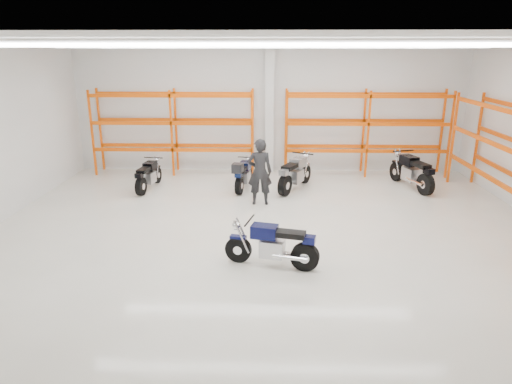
{
  "coord_description": "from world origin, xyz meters",
  "views": [
    {
      "loc": [
        -0.02,
        -10.58,
        4.33
      ],
      "look_at": [
        -0.33,
        0.5,
        0.84
      ],
      "focal_mm": 32.0,
      "sensor_mm": 36.0,
      "label": 1
    }
  ],
  "objects_px": {
    "motorcycle_back_c": "(294,174)",
    "structural_column": "(269,110)",
    "motorcycle_main": "(276,246)",
    "motorcycle_back_a": "(148,176)",
    "standing_man": "(260,172)",
    "motorcycle_back_d": "(413,173)",
    "motorcycle_back_b": "(243,175)"
  },
  "relations": [
    {
      "from": "motorcycle_back_c",
      "to": "structural_column",
      "type": "distance_m",
      "value": 3.04
    },
    {
      "from": "motorcycle_main",
      "to": "structural_column",
      "type": "distance_m",
      "value": 8.0
    },
    {
      "from": "motorcycle_back_a",
      "to": "standing_man",
      "type": "bearing_deg",
      "value": -19.93
    },
    {
      "from": "motorcycle_back_c",
      "to": "motorcycle_back_d",
      "type": "distance_m",
      "value": 3.83
    },
    {
      "from": "motorcycle_back_b",
      "to": "motorcycle_back_d",
      "type": "bearing_deg",
      "value": 2.8
    },
    {
      "from": "motorcycle_back_c",
      "to": "motorcycle_back_d",
      "type": "relative_size",
      "value": 0.91
    },
    {
      "from": "motorcycle_back_a",
      "to": "motorcycle_back_d",
      "type": "bearing_deg",
      "value": 2.45
    },
    {
      "from": "motorcycle_back_b",
      "to": "motorcycle_back_a",
      "type": "bearing_deg",
      "value": -178.19
    },
    {
      "from": "motorcycle_main",
      "to": "motorcycle_back_d",
      "type": "bearing_deg",
      "value": 51.73
    },
    {
      "from": "motorcycle_main",
      "to": "structural_column",
      "type": "height_order",
      "value": "structural_column"
    },
    {
      "from": "motorcycle_back_b",
      "to": "motorcycle_back_d",
      "type": "distance_m",
      "value": 5.47
    },
    {
      "from": "motorcycle_main",
      "to": "standing_man",
      "type": "bearing_deg",
      "value": 95.8
    },
    {
      "from": "structural_column",
      "to": "motorcycle_back_d",
      "type": "bearing_deg",
      "value": -24.54
    },
    {
      "from": "motorcycle_back_a",
      "to": "standing_man",
      "type": "xyz_separation_m",
      "value": [
        3.6,
        -1.31,
        0.52
      ]
    },
    {
      "from": "motorcycle_back_d",
      "to": "motorcycle_back_b",
      "type": "bearing_deg",
      "value": -177.2
    },
    {
      "from": "standing_man",
      "to": "motorcycle_main",
      "type": "bearing_deg",
      "value": 94.05
    },
    {
      "from": "motorcycle_main",
      "to": "structural_column",
      "type": "xyz_separation_m",
      "value": [
        -0.14,
        7.79,
        1.79
      ]
    },
    {
      "from": "motorcycle_back_b",
      "to": "motorcycle_back_c",
      "type": "xyz_separation_m",
      "value": [
        1.64,
        0.01,
        0.02
      ]
    },
    {
      "from": "motorcycle_back_a",
      "to": "motorcycle_back_d",
      "type": "relative_size",
      "value": 0.86
    },
    {
      "from": "structural_column",
      "to": "motorcycle_back_b",
      "type": "bearing_deg",
      "value": -109.33
    },
    {
      "from": "motorcycle_back_a",
      "to": "structural_column",
      "type": "xyz_separation_m",
      "value": [
        3.87,
        2.47,
        1.81
      ]
    },
    {
      "from": "motorcycle_back_b",
      "to": "motorcycle_back_c",
      "type": "height_order",
      "value": "motorcycle_back_c"
    },
    {
      "from": "motorcycle_back_a",
      "to": "motorcycle_back_d",
      "type": "height_order",
      "value": "motorcycle_back_d"
    },
    {
      "from": "structural_column",
      "to": "standing_man",
      "type": "bearing_deg",
      "value": -94.01
    },
    {
      "from": "motorcycle_back_c",
      "to": "motorcycle_back_b",
      "type": "bearing_deg",
      "value": -179.61
    },
    {
      "from": "motorcycle_back_a",
      "to": "motorcycle_back_c",
      "type": "distance_m",
      "value": 4.67
    },
    {
      "from": "standing_man",
      "to": "motorcycle_back_a",
      "type": "bearing_deg",
      "value": -21.68
    },
    {
      "from": "motorcycle_back_a",
      "to": "motorcycle_back_c",
      "type": "bearing_deg",
      "value": 1.31
    },
    {
      "from": "motorcycle_main",
      "to": "motorcycle_back_a",
      "type": "distance_m",
      "value": 6.66
    },
    {
      "from": "motorcycle_main",
      "to": "motorcycle_back_d",
      "type": "distance_m",
      "value": 7.24
    },
    {
      "from": "motorcycle_main",
      "to": "motorcycle_back_a",
      "type": "xyz_separation_m",
      "value": [
        -4.01,
        5.32,
        -0.02
      ]
    },
    {
      "from": "motorcycle_main",
      "to": "motorcycle_back_a",
      "type": "height_order",
      "value": "motorcycle_main"
    }
  ]
}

